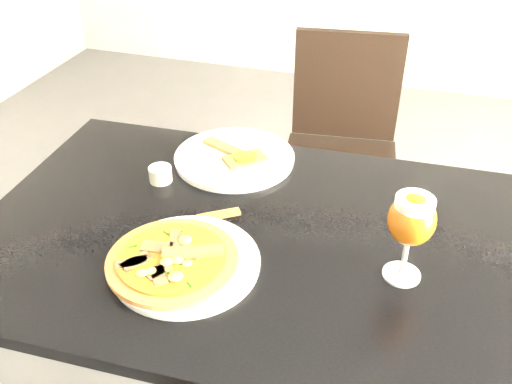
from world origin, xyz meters
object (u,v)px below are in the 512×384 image
(chair_far, at_px, (341,148))
(beer_glass, at_px, (412,220))
(dining_table, at_px, (249,263))
(pizza, at_px, (173,259))

(chair_far, relative_size, beer_glass, 4.61)
(dining_table, height_order, pizza, pizza)
(pizza, bearing_deg, chair_far, 80.89)
(chair_far, xyz_separation_m, beer_glass, (0.27, -0.93, 0.40))
(chair_far, height_order, beer_glass, beer_glass)
(beer_glass, bearing_deg, chair_far, 106.17)
(chair_far, distance_m, pizza, 1.10)
(dining_table, bearing_deg, beer_glass, -9.25)
(dining_table, relative_size, pizza, 4.66)
(dining_table, distance_m, beer_glass, 0.41)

